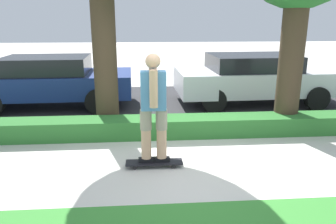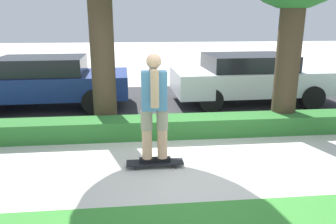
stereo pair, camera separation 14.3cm
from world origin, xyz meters
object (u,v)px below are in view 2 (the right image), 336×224
skater_person (154,106)px  parked_car_middle (250,77)px  skateboard (155,163)px  parked_car_front (47,81)px

skater_person → parked_car_middle: bearing=53.6°
skateboard → parked_car_middle: size_ratio=0.21×
skateboard → parked_car_middle: parked_car_middle is taller
skater_person → parked_car_front: 4.84m
skater_person → parked_car_front: bearing=122.9°
parked_car_front → parked_car_middle: parked_car_middle is taller
skateboard → parked_car_front: 4.87m
skater_person → parked_car_middle: size_ratio=0.39×
parked_car_front → skater_person: bearing=-58.8°
skateboard → parked_car_front: parked_car_front is taller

